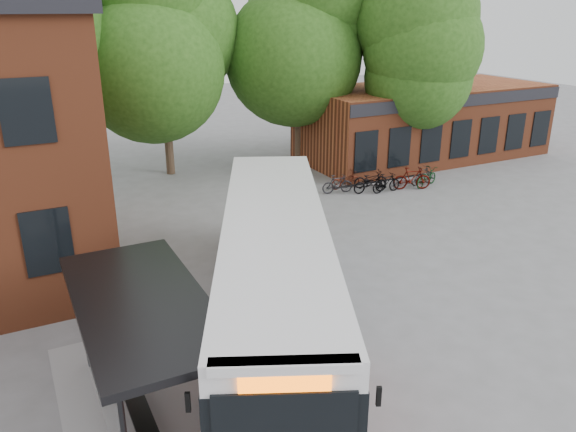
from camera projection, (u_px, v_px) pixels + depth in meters
name	position (u px, v px, depth m)	size (l,w,h in m)	color
ground	(315.00, 341.00, 14.59)	(100.00, 100.00, 0.00)	slate
shop_row	(424.00, 122.00, 31.94)	(14.00, 6.20, 4.00)	brown
bus_shelter	(147.00, 360.00, 11.34)	(3.60, 7.00, 2.90)	black
bike_rail	(381.00, 184.00, 26.81)	(5.20, 0.10, 0.38)	black
tree_0	(4.00, 74.00, 23.48)	(7.92, 7.92, 11.00)	#214813
tree_1	(163.00, 71.00, 27.39)	(7.92, 7.92, 10.40)	#214813
tree_2	(299.00, 60.00, 29.41)	(7.92, 7.92, 11.00)	#214813
tree_3	(423.00, 80.00, 28.50)	(7.04, 7.04, 9.28)	#214813
city_bus	(275.00, 275.00, 14.62)	(2.67, 12.51, 3.18)	red
bicycle_0	(346.00, 180.00, 26.69)	(0.55, 1.57, 0.82)	#44140B
bicycle_1	(337.00, 184.00, 25.97)	(0.42, 1.48, 0.89)	black
bicycle_2	(370.00, 183.00, 26.05)	(0.60, 1.71, 0.90)	black
bicycle_3	(386.00, 183.00, 26.07)	(0.43, 1.53, 0.92)	black
bicycle_4	(371.00, 179.00, 26.77)	(0.56, 1.62, 0.85)	black
bicycle_5	(412.00, 178.00, 26.47)	(0.51, 1.81, 1.09)	#390904
bicycle_6	(426.00, 177.00, 26.97)	(0.60, 1.71, 0.90)	black
bicycle_7	(422.00, 175.00, 27.25)	(0.43, 1.51, 0.91)	black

